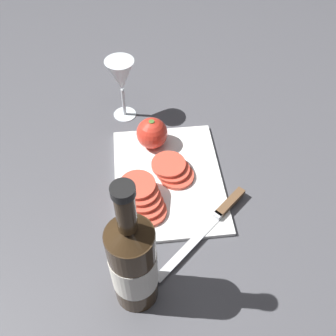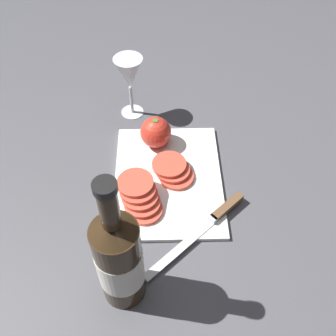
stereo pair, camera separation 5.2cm
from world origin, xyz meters
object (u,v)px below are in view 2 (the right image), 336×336
Objects in this scene: wine_bottle at (119,260)px; knife at (216,216)px; tomato_slice_stack_near at (140,196)px; wine_glass at (129,75)px; tomato_slice_stack_far at (173,170)px; whole_tomato at (156,132)px.

wine_bottle reaches higher than knife.
wine_bottle is 2.56× the size of tomato_slice_stack_near.
tomato_slice_stack_near is at bearing -174.65° from wine_glass.
tomato_slice_stack_far is (0.28, -0.10, -0.10)m from wine_bottle.
whole_tomato is (-0.13, -0.07, -0.08)m from wine_glass.
whole_tomato reaches higher than knife.
tomato_slice_stack_far reaches higher than knife.
wine_bottle is at bearing 170.82° from whole_tomato.
knife is 2.25× the size of tomato_slice_stack_far.
wine_bottle is 0.52m from wine_glass.
whole_tomato is at bearing -11.12° from tomato_slice_stack_near.
knife is at bearing -150.42° from whole_tomato.
wine_bottle is 1.46× the size of knife.
knife is at bearing -144.55° from tomato_slice_stack_far.
tomato_slice_stack_near is 0.11m from tomato_slice_stack_far.
whole_tomato is 0.27m from knife.
wine_bottle is 3.28× the size of tomato_slice_stack_far.
wine_glass is 1.73× the size of tomato_slice_stack_far.
tomato_slice_stack_far is at bearing -42.81° from tomato_slice_stack_near.
wine_bottle is 1.90× the size of wine_glass.
wine_bottle is 0.31m from tomato_slice_stack_far.
wine_glass is 0.28m from tomato_slice_stack_far.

